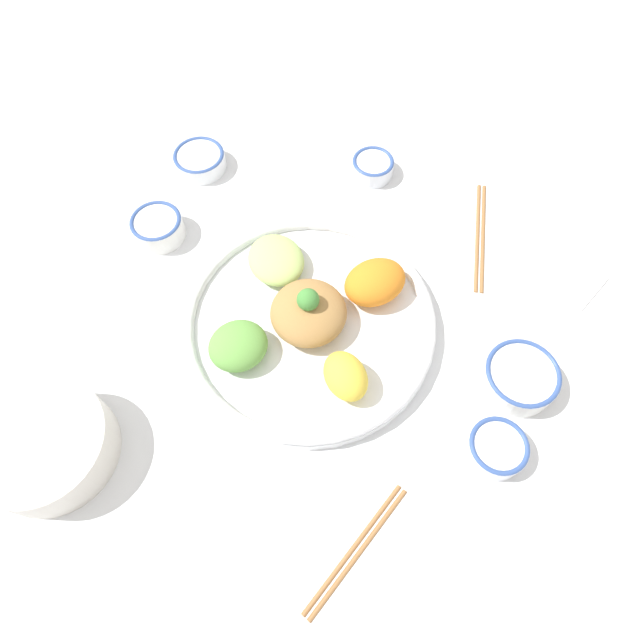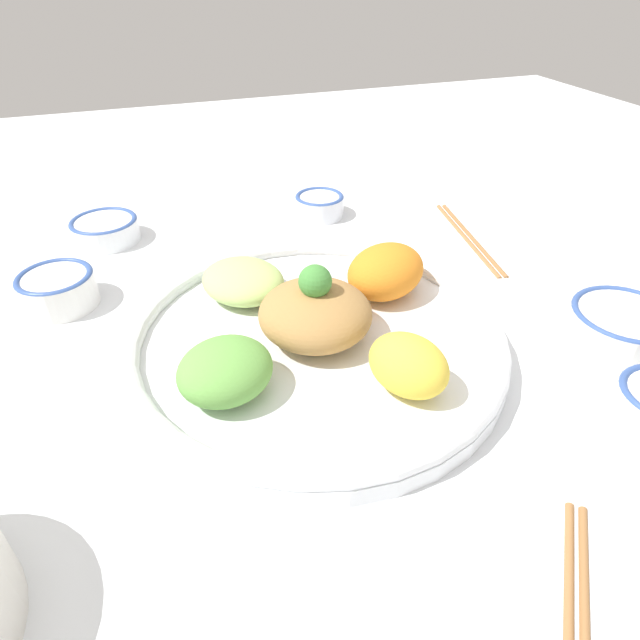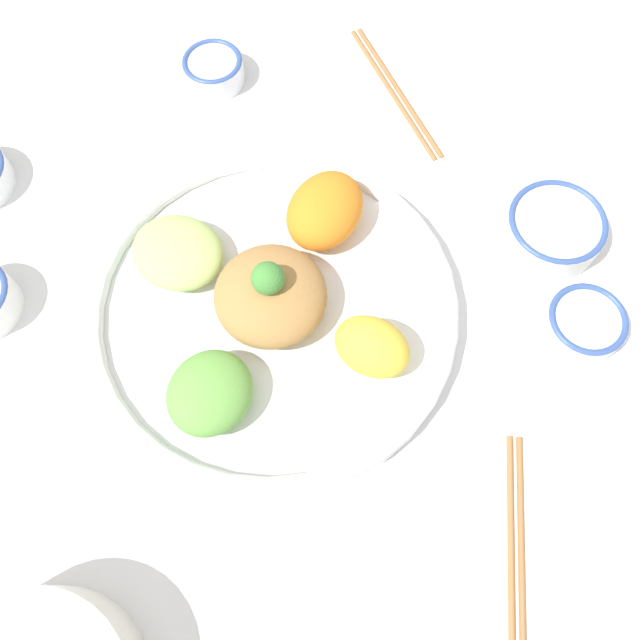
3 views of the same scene
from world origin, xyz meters
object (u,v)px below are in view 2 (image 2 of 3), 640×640
Objects in this scene: sauce_bowl_far at (319,204)px; rice_bowl_blue at (58,288)px; serving_spoon_main at (618,266)px; sauce_bowl_red at (621,327)px; chopsticks_pair_near at (578,634)px; salad_platter at (316,331)px; chopsticks_pair_far at (469,236)px; sauce_bowl_dark at (105,229)px.

rice_bowl_blue is at bearing -159.68° from sauce_bowl_far.
sauce_bowl_far is 0.71× the size of serving_spoon_main.
rice_bowl_blue is (-0.59, 0.30, -0.00)m from sauce_bowl_red.
rice_bowl_blue is at bearing 72.56° from chopsticks_pair_near.
sauce_bowl_far is (0.39, 0.15, -0.00)m from rice_bowl_blue.
serving_spoon_main is (0.46, 0.03, -0.02)m from salad_platter.
chopsticks_pair_near is 0.58m from chopsticks_pair_far.
sauce_bowl_red is at bearing -26.47° from rice_bowl_blue.
sauce_bowl_dark is at bearing 176.47° from sauce_bowl_far.
chopsticks_pair_near is 0.55m from serving_spoon_main.
salad_platter reaches higher than sauce_bowl_far.
salad_platter reaches higher than sauce_bowl_red.
salad_platter is 5.15× the size of sauce_bowl_far.
rice_bowl_blue is at bearing 144.86° from salad_platter.
sauce_bowl_dark is 0.57× the size of chopsticks_pair_near.
sauce_bowl_far is 0.68m from chopsticks_pair_near.
sauce_bowl_dark is 0.75m from serving_spoon_main.
sauce_bowl_dark is at bearing 62.05° from chopsticks_pair_near.
sauce_bowl_dark reaches higher than chopsticks_pair_far.
chopsticks_pair_far is at bearing -18.46° from sauce_bowl_dark.
chopsticks_pair_near is 1.52× the size of serving_spoon_main.
sauce_bowl_red is 1.42× the size of sauce_bowl_far.
chopsticks_pair_near is at bearing -137.19° from sauce_bowl_red.
chopsticks_pair_near is 0.71× the size of chopsticks_pair_far.
sauce_bowl_far reaches higher than chopsticks_pair_near.
sauce_bowl_dark is at bearing 81.51° from chopsticks_pair_far.
sauce_bowl_far is at bearing 20.32° from rice_bowl_blue.
rice_bowl_blue is 0.93× the size of sauce_bowl_dark.
salad_platter reaches higher than rice_bowl_blue.
sauce_bowl_far is at bearing 114.37° from sauce_bowl_red.
sauce_bowl_dark is 0.40× the size of chopsticks_pair_far.
chopsticks_pair_far is at bearing 15.25° from chopsticks_pair_near.
sauce_bowl_red is 0.66× the size of chopsticks_pair_near.
sauce_bowl_red is (0.32, -0.10, -0.00)m from salad_platter.
salad_platter reaches higher than sauce_bowl_dark.
rice_bowl_blue is at bearing 99.09° from chopsticks_pair_far.
sauce_bowl_far is 0.33× the size of chopsticks_pair_far.
rice_bowl_blue is 0.18m from sauce_bowl_dark.
salad_platter is 3.62× the size of sauce_bowl_red.
salad_platter reaches higher than chopsticks_pair_near.
sauce_bowl_red reaches higher than chopsticks_pair_far.
chopsticks_pair_near is at bearing -79.50° from salad_platter.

